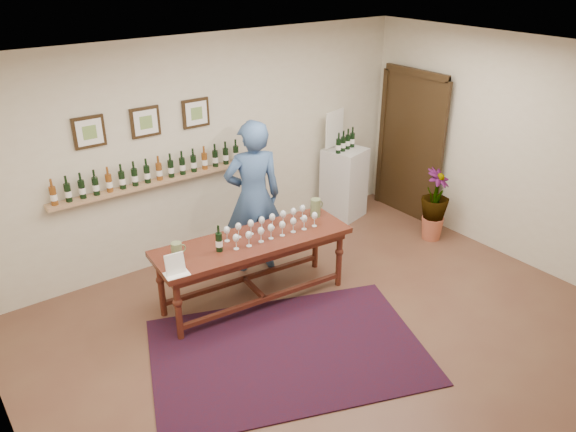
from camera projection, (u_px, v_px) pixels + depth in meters
ground at (333, 337)px, 5.88m from camera, size 6.00×6.00×0.00m
room_shell at (364, 150)px, 7.87m from camera, size 6.00×6.00×6.00m
rug at (288, 351)px, 5.66m from camera, size 3.16×2.63×0.01m
tasting_table at (253, 249)px, 6.23m from camera, size 2.27×0.90×0.79m
table_glasses at (272, 226)px, 6.27m from camera, size 1.35×0.38×0.19m
table_bottles at (217, 238)px, 5.91m from camera, size 0.27×0.17×0.28m
pitcher_left at (177, 252)px, 5.72m from camera, size 0.15×0.15×0.20m
pitcher_right at (315, 208)px, 6.66m from camera, size 0.16×0.16×0.22m
menu_card at (175, 264)px, 5.48m from camera, size 0.25×0.20×0.21m
display_pedestal at (344, 183)px, 8.34m from camera, size 0.65×0.65×1.05m
pedestal_bottles at (346, 140)px, 8.02m from camera, size 0.30×0.15×0.29m
info_sign at (335, 128)px, 8.06m from camera, size 0.41×0.13×0.57m
potted_plant at (435, 205)px, 7.66m from camera, size 0.59×0.59×0.88m
person at (253, 197)px, 6.77m from camera, size 0.81×0.66×1.93m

